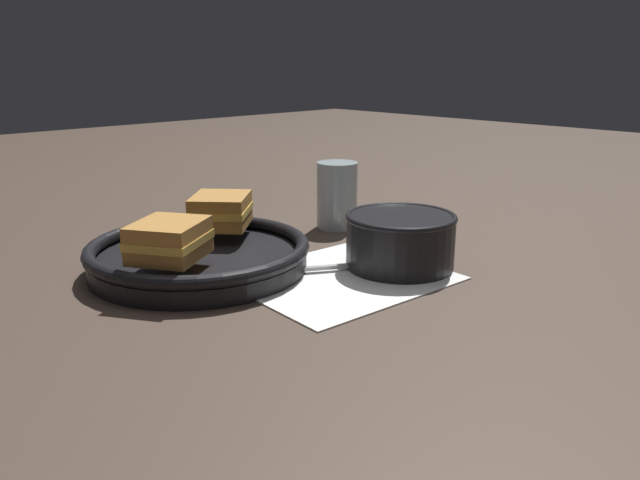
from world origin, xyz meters
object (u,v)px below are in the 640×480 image
(soup_bowl, at_px, (400,238))
(sandwich_near_left, at_px, (221,211))
(spoon, at_px, (357,265))
(skillet, at_px, (199,255))
(drinking_glass, at_px, (337,195))
(sandwich_near_right, at_px, (169,240))

(soup_bowl, distance_m, sandwich_near_left, 0.26)
(spoon, bearing_deg, skillet, 166.31)
(drinking_glass, bearing_deg, sandwich_near_left, 176.35)
(skillet, distance_m, drinking_glass, 0.30)
(spoon, relative_size, sandwich_near_right, 1.14)
(drinking_glass, bearing_deg, soup_bowl, -113.25)
(spoon, height_order, sandwich_near_left, sandwich_near_left)
(spoon, xyz_separation_m, drinking_glass, (0.14, 0.18, 0.05))
(spoon, xyz_separation_m, sandwich_near_left, (-0.09, 0.19, 0.06))
(spoon, height_order, drinking_glass, drinking_glass)
(skillet, xyz_separation_m, drinking_glass, (0.29, 0.03, 0.03))
(soup_bowl, xyz_separation_m, drinking_glass, (0.09, 0.21, 0.01))
(sandwich_near_left, bearing_deg, drinking_glass, -3.65)
(spoon, relative_size, sandwich_near_left, 1.13)
(skillet, distance_m, sandwich_near_left, 0.09)
(sandwich_near_left, distance_m, drinking_glass, 0.23)
(skillet, distance_m, sandwich_near_right, 0.09)
(soup_bowl, distance_m, spoon, 0.07)
(sandwich_near_right, bearing_deg, skillet, 31.42)
(sandwich_near_left, distance_m, sandwich_near_right, 0.16)
(sandwich_near_right, distance_m, drinking_glass, 0.37)
(sandwich_near_right, bearing_deg, spoon, -26.53)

